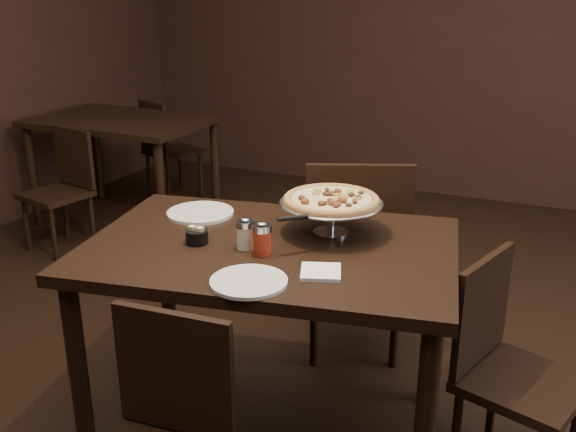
% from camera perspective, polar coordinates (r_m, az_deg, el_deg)
% --- Properties ---
extents(room, '(6.04, 7.04, 2.84)m').
position_cam_1_polar(room, '(2.14, 2.36, 11.31)').
color(room, black).
rests_on(room, ground).
extents(dining_table, '(1.47, 1.11, 0.83)m').
position_cam_1_polar(dining_table, '(2.38, -1.60, -4.92)').
color(dining_table, black).
rests_on(dining_table, ground).
extents(background_table, '(1.28, 0.85, 0.80)m').
position_cam_1_polar(background_table, '(4.96, -14.54, 7.21)').
color(background_table, black).
rests_on(background_table, ground).
extents(pizza_stand, '(0.39, 0.39, 0.16)m').
position_cam_1_polar(pizza_stand, '(2.39, 3.87, 1.40)').
color(pizza_stand, '#ADACB3').
rests_on(pizza_stand, dining_table).
extents(parmesan_shaker, '(0.07, 0.07, 0.12)m').
position_cam_1_polar(parmesan_shaker, '(2.28, -3.81, -1.59)').
color(parmesan_shaker, beige).
rests_on(parmesan_shaker, dining_table).
extents(pepper_flake_shaker, '(0.07, 0.07, 0.12)m').
position_cam_1_polar(pepper_flake_shaker, '(2.23, -2.33, -2.03)').
color(pepper_flake_shaker, maroon).
rests_on(pepper_flake_shaker, dining_table).
extents(packet_caddy, '(0.08, 0.08, 0.06)m').
position_cam_1_polar(packet_caddy, '(2.35, -8.11, -1.79)').
color(packet_caddy, black).
rests_on(packet_caddy, dining_table).
extents(napkin_stack, '(0.17, 0.17, 0.01)m').
position_cam_1_polar(napkin_stack, '(2.09, 2.93, -5.00)').
color(napkin_stack, white).
rests_on(napkin_stack, dining_table).
extents(plate_left, '(0.27, 0.27, 0.01)m').
position_cam_1_polar(plate_left, '(2.65, -7.80, 0.28)').
color(plate_left, silver).
rests_on(plate_left, dining_table).
extents(plate_near, '(0.25, 0.25, 0.01)m').
position_cam_1_polar(plate_near, '(2.03, -3.51, -5.83)').
color(plate_near, silver).
rests_on(plate_near, dining_table).
extents(serving_spatula, '(0.15, 0.15, 0.02)m').
position_cam_1_polar(serving_spatula, '(2.21, 0.42, -0.24)').
color(serving_spatula, '#ADACB3').
rests_on(serving_spatula, pizza_stand).
extents(chair_far, '(0.61, 0.61, 1.00)m').
position_cam_1_polar(chair_far, '(3.02, 6.01, -3.13)').
color(chair_far, black).
rests_on(chair_far, ground).
extents(chair_side, '(0.48, 0.48, 0.83)m').
position_cam_1_polar(chair_side, '(2.46, 18.84, -12.27)').
color(chair_side, black).
rests_on(chair_side, ground).
extents(bg_chair_far, '(0.52, 0.52, 0.84)m').
position_cam_1_polar(bg_chair_far, '(5.48, -10.78, 6.13)').
color(bg_chair_far, black).
rests_on(bg_chair_far, ground).
extents(bg_chair_near, '(0.45, 0.45, 0.81)m').
position_cam_1_polar(bg_chair_near, '(4.62, -19.35, 2.64)').
color(bg_chair_near, black).
rests_on(bg_chair_near, ground).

